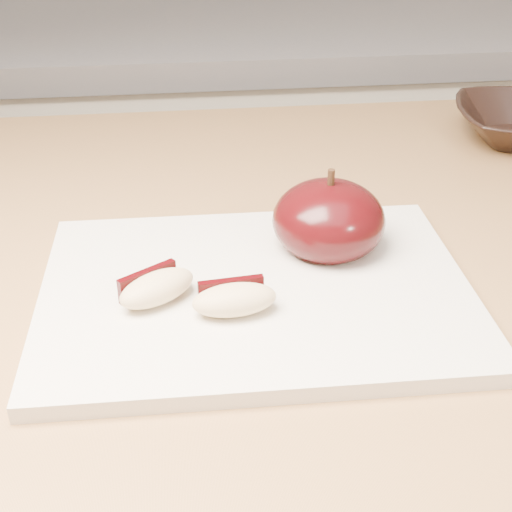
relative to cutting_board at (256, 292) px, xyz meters
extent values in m
cube|color=silver|center=(-0.01, 0.80, -0.46)|extent=(2.40, 0.60, 0.90)
cube|color=slate|center=(-0.01, 0.80, 0.01)|extent=(2.40, 0.62, 0.04)
cube|color=#A17346|center=(-0.01, 0.10, -0.03)|extent=(1.64, 0.64, 0.04)
cube|color=silver|center=(0.00, 0.00, 0.00)|extent=(0.32, 0.24, 0.01)
ellipsoid|color=black|center=(0.06, 0.05, 0.03)|extent=(0.10, 0.10, 0.06)
cylinder|color=black|center=(0.06, 0.05, 0.07)|extent=(0.01, 0.01, 0.01)
ellipsoid|color=beige|center=(-0.07, -0.01, 0.02)|extent=(0.07, 0.06, 0.02)
cube|color=black|center=(-0.08, 0.00, 0.02)|extent=(0.04, 0.03, 0.02)
ellipsoid|color=beige|center=(-0.02, -0.03, 0.02)|extent=(0.06, 0.03, 0.02)
cube|color=black|center=(-0.02, -0.02, 0.02)|extent=(0.05, 0.01, 0.02)
camera|label=1|loc=(-0.05, -0.44, 0.30)|focal=50.00mm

